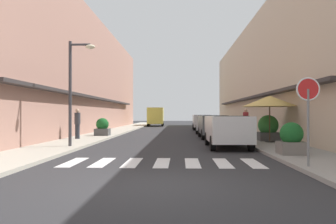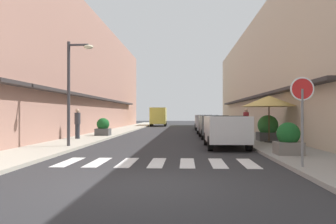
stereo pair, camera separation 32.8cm
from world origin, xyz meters
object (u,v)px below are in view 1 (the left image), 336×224
object	(u,v)px
delivery_van	(156,115)
pedestrian_walking_near	(246,122)
parked_car_mid	(214,124)
pedestrian_walking_far	(77,123)
parked_car_near	(227,128)
parked_car_distant	(202,120)
parked_car_far	(207,122)
round_street_sign	(308,98)
planter_midblock	(268,128)
street_lamp	(75,81)
cafe_umbrella	(270,101)
planter_corner	(292,139)
planter_far	(102,127)

from	to	relation	value
delivery_van	pedestrian_walking_near	distance (m)	23.99
parked_car_mid	pedestrian_walking_far	size ratio (longest dim) A/B	2.48
parked_car_near	parked_car_distant	world-z (taller)	same
parked_car_far	round_street_sign	bearing A→B (deg)	-85.78
delivery_van	planter_midblock	xyz separation A→B (m)	(7.86, -25.77, -0.63)
street_lamp	pedestrian_walking_near	xyz separation A→B (m)	(8.78, 6.35, -1.97)
round_street_sign	cafe_umbrella	world-z (taller)	round_street_sign
cafe_umbrella	planter_midblock	bearing A→B (deg)	80.05
cafe_umbrella	pedestrian_walking_near	distance (m)	4.04
parked_car_distant	planter_corner	xyz separation A→B (m)	(1.80, -21.21, -0.27)
delivery_van	planter_corner	bearing A→B (deg)	-77.52
street_lamp	planter_far	size ratio (longest dim) A/B	4.02
cafe_umbrella	planter_far	distance (m)	11.11
parked_car_near	round_street_sign	xyz separation A→B (m)	(1.33, -6.24, 1.06)
parked_car_distant	delivery_van	bearing A→B (deg)	116.00
parked_car_far	planter_far	distance (m)	8.74
pedestrian_walking_far	planter_midblock	bearing A→B (deg)	-177.50
delivery_van	pedestrian_walking_near	size ratio (longest dim) A/B	3.07
parked_car_mid	pedestrian_walking_near	xyz separation A→B (m)	(1.92, -0.49, 0.14)
delivery_van	street_lamp	size ratio (longest dim) A/B	1.16
planter_corner	pedestrian_walking_near	bearing A→B (deg)	89.26
parked_car_distant	planter_far	world-z (taller)	parked_car_distant
parked_car_far	cafe_umbrella	world-z (taller)	cafe_umbrella
delivery_van	cafe_umbrella	bearing A→B (deg)	-73.93
parked_car_near	planter_corner	xyz separation A→B (m)	(1.80, -3.37, -0.27)
street_lamp	parked_car_near	bearing A→B (deg)	4.46
delivery_van	planter_midblock	world-z (taller)	delivery_van
street_lamp	planter_corner	size ratio (longest dim) A/B	4.12
parked_car_far	planter_midblock	size ratio (longest dim) A/B	2.91
parked_car_far	planter_corner	world-z (taller)	parked_car_far
round_street_sign	street_lamp	bearing A→B (deg)	145.12
street_lamp	planter_midblock	bearing A→B (deg)	20.11
round_street_sign	planter_corner	xyz separation A→B (m)	(0.47, 2.88, -1.33)
parked_car_mid	parked_car_distant	bearing A→B (deg)	90.00
planter_midblock	round_street_sign	bearing A→B (deg)	-97.70
planter_midblock	parked_car_far	bearing A→B (deg)	106.11
street_lamp	cafe_umbrella	world-z (taller)	street_lamp
planter_midblock	parked_car_near	bearing A→B (deg)	-131.41
parked_car_far	delivery_van	size ratio (longest dim) A/B	0.73
planter_far	pedestrian_walking_far	size ratio (longest dim) A/B	0.67
parked_car_distant	planter_far	xyz separation A→B (m)	(-7.34, -10.76, -0.26)
parked_car_mid	street_lamp	bearing A→B (deg)	-135.09
planter_far	pedestrian_walking_near	size ratio (longest dim) A/B	0.66
parked_car_far	parked_car_distant	size ratio (longest dim) A/B	1.00
planter_far	pedestrian_walking_near	bearing A→B (deg)	-7.81
parked_car_far	parked_car_distant	world-z (taller)	same
planter_far	parked_car_mid	bearing A→B (deg)	-6.07
street_lamp	planter_corner	xyz separation A→B (m)	(8.66, -2.83, -2.38)
delivery_van	cafe_umbrella	distance (m)	27.82
planter_midblock	planter_corner	bearing A→B (deg)	-96.97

